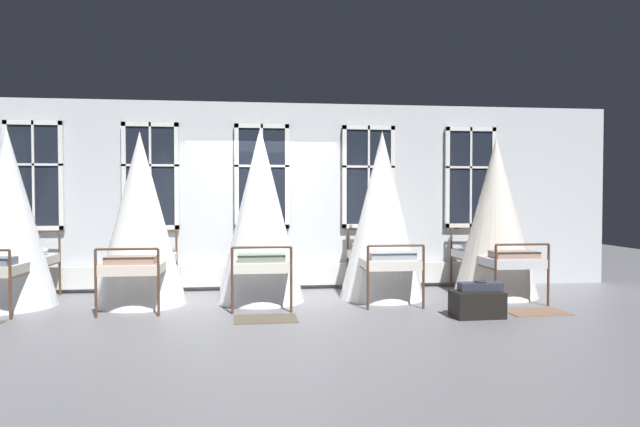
% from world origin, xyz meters
% --- Properties ---
extents(ground, '(22.69, 22.69, 0.00)m').
position_xyz_m(ground, '(0.00, 0.00, 0.00)').
color(ground, slate).
extents(back_wall_with_windows, '(12.35, 0.10, 3.16)m').
position_xyz_m(back_wall_with_windows, '(0.00, 1.28, 1.58)').
color(back_wall_with_windows, silver).
rests_on(back_wall_with_windows, ground).
extents(window_bank, '(8.20, 0.10, 2.72)m').
position_xyz_m(window_bank, '(0.00, 1.16, 1.06)').
color(window_bank, black).
rests_on(window_bank, ground).
extents(cot_first, '(1.31, 1.87, 2.55)m').
position_xyz_m(cot_first, '(-3.61, 0.10, 1.24)').
color(cot_first, '#4C3323').
rests_on(cot_first, ground).
extents(cot_second, '(1.31, 1.86, 2.52)m').
position_xyz_m(cot_second, '(-1.78, 0.08, 1.22)').
color(cot_second, '#4C3323').
rests_on(cot_second, ground).
extents(cot_third, '(1.31, 1.86, 2.61)m').
position_xyz_m(cot_third, '(-0.04, 0.13, 1.27)').
color(cot_third, '#4C3323').
rests_on(cot_third, ground).
extents(cot_fourth, '(1.31, 1.87, 2.58)m').
position_xyz_m(cot_fourth, '(1.83, 0.17, 1.25)').
color(cot_fourth, '#4C3323').
rests_on(cot_fourth, ground).
extents(cot_fifth, '(1.31, 1.86, 2.50)m').
position_xyz_m(cot_fifth, '(3.65, 0.14, 1.21)').
color(cot_fifth, '#4C3323').
rests_on(cot_fifth, ground).
extents(rug_third, '(0.81, 0.57, 0.01)m').
position_xyz_m(rug_third, '(0.00, -1.17, 0.01)').
color(rug_third, brown).
rests_on(rug_third, ground).
extents(rug_fifth, '(0.82, 0.59, 0.01)m').
position_xyz_m(rug_fifth, '(3.64, -1.17, 0.01)').
color(rug_fifth, brown).
rests_on(rug_fifth, ground).
extents(suitcase_dark, '(0.56, 0.22, 0.47)m').
position_xyz_m(suitcase_dark, '(2.81, -1.30, 0.22)').
color(suitcase_dark, '#2D3342').
rests_on(suitcase_dark, ground).
extents(travel_trunk, '(0.65, 0.42, 0.34)m').
position_xyz_m(travel_trunk, '(2.73, -1.38, 0.17)').
color(travel_trunk, black).
rests_on(travel_trunk, ground).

